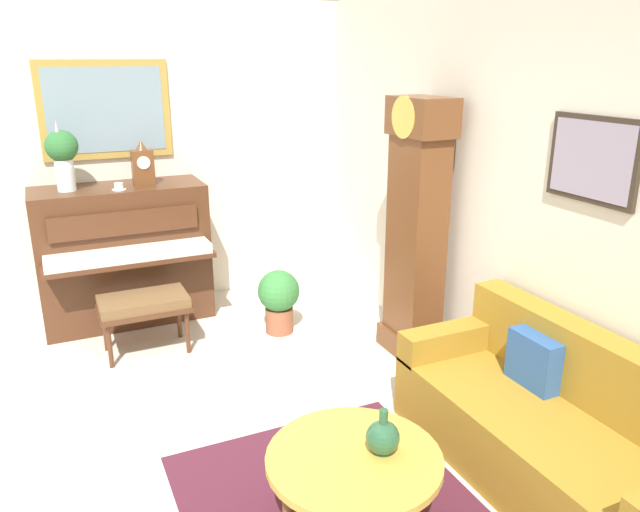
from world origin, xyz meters
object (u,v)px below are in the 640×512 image
flower_vase (62,153)px  teacup (119,187)px  couch (555,429)px  piano_bench (144,305)px  potted_plant (279,297)px  green_jug (383,437)px  mantel_clock (143,165)px  piano (124,254)px  grandfather_clock (416,238)px  coffee_table (354,461)px

flower_vase → teacup: flower_vase is taller
couch → flower_vase: flower_vase is taller
piano_bench → couch: 3.14m
piano_bench → potted_plant: size_ratio=1.25×
piano_bench → green_jug: bearing=17.1°
couch → mantel_clock: 3.83m
piano → potted_plant: piano is taller
teacup → couch: bearing=30.4°
piano → couch: piano is taller
flower_vase → potted_plant: 2.14m
flower_vase → mantel_clock: bearing=90.0°
grandfather_clock → potted_plant: 1.32m
piano_bench → flower_vase: size_ratio=1.21×
couch → teacup: size_ratio=16.38×
flower_vase → teacup: (0.15, 0.40, -0.29)m
grandfather_clock → mantel_clock: 2.43m
mantel_clock → potted_plant: mantel_clock is taller
piano → grandfather_clock: 2.59m
mantel_clock → grandfather_clock: bearing=47.0°
grandfather_clock → coffee_table: bearing=-40.9°
piano_bench → mantel_clock: (-0.74, 0.20, 0.99)m
piano → coffee_table: (3.17, 0.64, -0.23)m
grandfather_clock → flower_vase: size_ratio=3.50×
grandfather_clock → mantel_clock: grandfather_clock is taller
mantel_clock → potted_plant: size_ratio=0.68×
grandfather_clock → potted_plant: size_ratio=3.62×
coffee_table → teacup: teacup is taller
couch → coffee_table: couch is taller
piano_bench → couch: size_ratio=0.37×
teacup → green_jug: teacup is taller
couch → mantel_clock: (-3.29, -1.62, 1.09)m
green_jug → grandfather_clock: bearing=142.8°
piano → mantel_clock: bearing=89.4°
piano → potted_plant: (0.83, 1.14, -0.30)m
grandfather_clock → teacup: bearing=-126.9°
piano_bench → potted_plant: (0.09, 1.11, -0.08)m
piano_bench → teacup: teacup is taller
potted_plant → coffee_table: bearing=-12.0°
flower_vase → green_jug: size_ratio=2.42×
piano → piano_bench: bearing=2.0°
green_jug → flower_vase: bearing=-159.7°
grandfather_clock → flower_vase: grandfather_clock is taller
grandfather_clock → mantel_clock: (-1.63, -1.75, 0.44)m
mantel_clock → flower_vase: bearing=-90.0°
couch → mantel_clock: mantel_clock is taller
piano_bench → mantel_clock: size_ratio=1.84×
grandfather_clock → teacup: size_ratio=17.50×
flower_vase → coffee_table: bearing=18.3°
green_jug → potted_plant: bearing=171.4°
mantel_clock → teacup: size_ratio=3.28×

